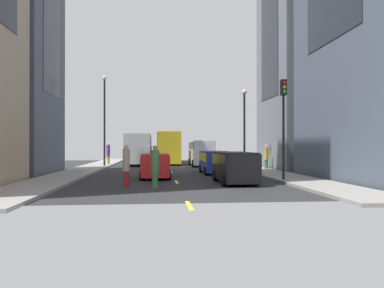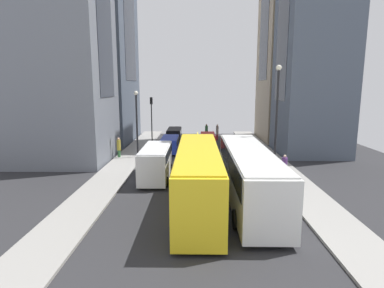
{
  "view_description": "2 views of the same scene",
  "coord_description": "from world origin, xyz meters",
  "px_view_note": "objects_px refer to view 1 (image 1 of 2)",
  "views": [
    {
      "loc": [
        -1.12,
        -33.84,
        2.07
      ],
      "look_at": [
        1.94,
        -1.4,
        2.23
      ],
      "focal_mm": 34.93,
      "sensor_mm": 36.0,
      "label": 1
    },
    {
      "loc": [
        0.26,
        28.47,
        7.22
      ],
      "look_at": [
        0.62,
        -0.1,
        2.05
      ],
      "focal_mm": 29.78,
      "sensor_mm": 36.0,
      "label": 2
    }
  ],
  "objects_px": {
    "streetcar_yellow": "(168,145)",
    "car_red_2": "(155,164)",
    "pedestrian_crossing_near": "(266,156)",
    "car_blue_1": "(215,160)",
    "delivery_van_white": "(201,151)",
    "pedestrian_crossing_mid": "(126,164)",
    "city_bus_white": "(140,146)",
    "car_black_0": "(234,165)",
    "pedestrian_waiting_curb": "(155,166)",
    "pedestrian_walking_far": "(108,153)",
    "traffic_light_near_corner": "(284,110)"
  },
  "relations": [
    {
      "from": "pedestrian_crossing_near",
      "to": "car_blue_1",
      "type": "bearing_deg",
      "value": -139.46
    },
    {
      "from": "car_red_2",
      "to": "pedestrian_crossing_near",
      "type": "bearing_deg",
      "value": 36.28
    },
    {
      "from": "streetcar_yellow",
      "to": "pedestrian_crossing_mid",
      "type": "height_order",
      "value": "streetcar_yellow"
    },
    {
      "from": "streetcar_yellow",
      "to": "city_bus_white",
      "type": "bearing_deg",
      "value": -163.66
    },
    {
      "from": "car_red_2",
      "to": "pedestrian_waiting_curb",
      "type": "height_order",
      "value": "pedestrian_waiting_curb"
    },
    {
      "from": "pedestrian_crossing_mid",
      "to": "traffic_light_near_corner",
      "type": "xyz_separation_m",
      "value": [
        8.75,
        1.61,
        3.0
      ]
    },
    {
      "from": "car_blue_1",
      "to": "delivery_van_white",
      "type": "bearing_deg",
      "value": 88.76
    },
    {
      "from": "delivery_van_white",
      "to": "traffic_light_near_corner",
      "type": "xyz_separation_m",
      "value": [
        2.68,
        -17.31,
        2.61
      ]
    },
    {
      "from": "city_bus_white",
      "to": "car_blue_1",
      "type": "xyz_separation_m",
      "value": [
        6.24,
        -15.32,
        -1.02
      ]
    },
    {
      "from": "pedestrian_crossing_mid",
      "to": "pedestrian_waiting_curb",
      "type": "bearing_deg",
      "value": -112.42
    },
    {
      "from": "car_red_2",
      "to": "pedestrian_crossing_near",
      "type": "height_order",
      "value": "pedestrian_crossing_near"
    },
    {
      "from": "city_bus_white",
      "to": "traffic_light_near_corner",
      "type": "distance_m",
      "value": 24.06
    },
    {
      "from": "pedestrian_crossing_near",
      "to": "streetcar_yellow",
      "type": "bearing_deg",
      "value": 128.56
    },
    {
      "from": "pedestrian_waiting_curb",
      "to": "delivery_van_white",
      "type": "bearing_deg",
      "value": -127.35
    },
    {
      "from": "car_blue_1",
      "to": "streetcar_yellow",
      "type": "bearing_deg",
      "value": 100.63
    },
    {
      "from": "streetcar_yellow",
      "to": "car_blue_1",
      "type": "xyz_separation_m",
      "value": [
        3.05,
        -16.25,
        -1.13
      ]
    },
    {
      "from": "streetcar_yellow",
      "to": "delivery_van_white",
      "type": "bearing_deg",
      "value": -60.47
    },
    {
      "from": "pedestrian_crossing_near",
      "to": "pedestrian_walking_far",
      "type": "bearing_deg",
      "value": 155.0
    },
    {
      "from": "car_blue_1",
      "to": "pedestrian_crossing_mid",
      "type": "distance_m",
      "value": 10.27
    },
    {
      "from": "city_bus_white",
      "to": "pedestrian_crossing_mid",
      "type": "xyz_separation_m",
      "value": [
        0.4,
        -23.76,
        -0.88
      ]
    },
    {
      "from": "delivery_van_white",
      "to": "pedestrian_walking_far",
      "type": "relative_size",
      "value": 2.78
    },
    {
      "from": "streetcar_yellow",
      "to": "traffic_light_near_corner",
      "type": "bearing_deg",
      "value": -75.54
    },
    {
      "from": "delivery_van_white",
      "to": "car_blue_1",
      "type": "relative_size",
      "value": 1.29
    },
    {
      "from": "pedestrian_crossing_near",
      "to": "car_red_2",
      "type": "bearing_deg",
      "value": -136.55
    },
    {
      "from": "city_bus_white",
      "to": "car_black_0",
      "type": "relative_size",
      "value": 2.72
    },
    {
      "from": "car_red_2",
      "to": "pedestrian_walking_far",
      "type": "height_order",
      "value": "pedestrian_walking_far"
    },
    {
      "from": "city_bus_white",
      "to": "pedestrian_crossing_mid",
      "type": "height_order",
      "value": "city_bus_white"
    },
    {
      "from": "streetcar_yellow",
      "to": "delivery_van_white",
      "type": "xyz_separation_m",
      "value": [
        3.28,
        -5.78,
        -0.61
      ]
    },
    {
      "from": "pedestrian_crossing_mid",
      "to": "pedestrian_walking_far",
      "type": "bearing_deg",
      "value": 11.88
    },
    {
      "from": "car_blue_1",
      "to": "pedestrian_crossing_near",
      "type": "relative_size",
      "value": 2.37
    },
    {
      "from": "pedestrian_crossing_mid",
      "to": "city_bus_white",
      "type": "bearing_deg",
      "value": 3.14
    },
    {
      "from": "streetcar_yellow",
      "to": "car_red_2",
      "type": "relative_size",
      "value": 2.98
    },
    {
      "from": "streetcar_yellow",
      "to": "pedestrian_crossing_near",
      "type": "bearing_deg",
      "value": -58.6
    },
    {
      "from": "streetcar_yellow",
      "to": "car_red_2",
      "type": "height_order",
      "value": "streetcar_yellow"
    },
    {
      "from": "city_bus_white",
      "to": "streetcar_yellow",
      "type": "height_order",
      "value": "streetcar_yellow"
    },
    {
      "from": "car_blue_1",
      "to": "car_red_2",
      "type": "relative_size",
      "value": 1.16
    },
    {
      "from": "streetcar_yellow",
      "to": "pedestrian_walking_far",
      "type": "xyz_separation_m",
      "value": [
        -6.33,
        -4.05,
        -0.82
      ]
    },
    {
      "from": "car_black_0",
      "to": "car_red_2",
      "type": "xyz_separation_m",
      "value": [
        -4.37,
        3.58,
        -0.09
      ]
    },
    {
      "from": "delivery_van_white",
      "to": "pedestrian_crossing_mid",
      "type": "distance_m",
      "value": 19.87
    },
    {
      "from": "city_bus_white",
      "to": "pedestrian_walking_far",
      "type": "bearing_deg",
      "value": -135.23
    },
    {
      "from": "city_bus_white",
      "to": "car_black_0",
      "type": "bearing_deg",
      "value": -74.55
    },
    {
      "from": "city_bus_white",
      "to": "delivery_van_white",
      "type": "height_order",
      "value": "city_bus_white"
    },
    {
      "from": "pedestrian_walking_far",
      "to": "streetcar_yellow",
      "type": "bearing_deg",
      "value": -0.65
    },
    {
      "from": "car_red_2",
      "to": "pedestrian_crossing_near",
      "type": "xyz_separation_m",
      "value": [
        9.3,
        6.82,
        0.28
      ]
    },
    {
      "from": "car_black_0",
      "to": "traffic_light_near_corner",
      "type": "height_order",
      "value": "traffic_light_near_corner"
    },
    {
      "from": "car_red_2",
      "to": "car_black_0",
      "type": "bearing_deg",
      "value": -39.28
    },
    {
      "from": "pedestrian_walking_far",
      "to": "delivery_van_white",
      "type": "bearing_deg",
      "value": -43.51
    },
    {
      "from": "car_black_0",
      "to": "car_blue_1",
      "type": "distance_m",
      "value": 7.17
    },
    {
      "from": "delivery_van_white",
      "to": "pedestrian_crossing_near",
      "type": "height_order",
      "value": "delivery_van_white"
    },
    {
      "from": "streetcar_yellow",
      "to": "pedestrian_walking_far",
      "type": "relative_size",
      "value": 5.55
    }
  ]
}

